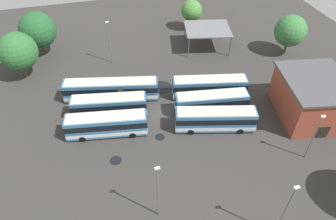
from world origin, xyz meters
The scene contains 21 objects.
ground_plane centered at (0.00, 0.00, 0.00)m, with size 95.16×95.16×0.00m, color #383533.
bus_row0_slot0 centered at (-8.95, -2.12, 1.88)m, with size 12.45×4.97×3.55m.
bus_row0_slot1 centered at (-7.83, 1.70, 1.88)m, with size 11.53×4.07×3.55m.
bus_row0_slot2 centered at (-7.03, 5.40, 1.88)m, with size 12.01×5.27×3.55m.
bus_row1_slot0 centered at (6.75, -5.60, 1.88)m, with size 15.48×5.70×3.55m.
bus_row1_slot1 centered at (7.61, -1.65, 1.88)m, with size 11.68×4.42×3.55m.
bus_row1_slot2 centered at (8.47, 2.38, 1.88)m, with size 11.86×4.28×3.55m.
depot_building centered at (-22.19, 6.05, 3.28)m, with size 11.13×12.52×6.51m.
maintenance_shelter centered at (-14.04, -17.04, 4.12)m, with size 10.13×9.08×4.32m.
lamp_post_mid_lot centered at (-16.97, 13.76, 4.29)m, with size 0.56×0.28×7.76m.
lamp_post_far_corner centered at (-7.52, 22.34, 4.89)m, with size 0.56×0.28×8.94m.
lamp_post_near_entrance centered at (4.32, 16.87, 4.86)m, with size 0.56×0.28×8.89m.
lamp_post_by_building centered at (5.37, -16.53, 4.64)m, with size 0.56×0.28×8.46m.
tree_north_edge centered at (-13.45, -25.46, 4.41)m, with size 4.55×4.55×6.70m.
tree_east_edge centered at (18.16, -23.23, 5.19)m, with size 6.85×6.85×8.62m.
tree_south_edge centered at (-28.47, -10.80, 4.95)m, with size 6.02×6.02×7.97m.
tree_west_edge centered at (21.02, -15.81, 5.34)m, with size 6.58×6.58×8.64m.
puddle_between_rows centered at (-1.86, -6.36, 0.00)m, with size 3.74×3.74×0.01m, color black.
puddle_back_corner centered at (8.11, 7.64, 0.00)m, with size 1.64×1.64×0.01m, color black.
puddle_centre_drain centered at (-9.16, -5.42, 0.00)m, with size 3.52×3.52×0.01m, color black.
puddle_near_shelter centered at (1.30, 5.01, 0.00)m, with size 1.45×1.45×0.01m, color black.
Camera 1 is at (8.02, 34.65, 32.84)m, focal length 32.63 mm.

